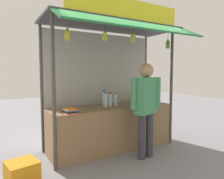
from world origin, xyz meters
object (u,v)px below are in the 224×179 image
Objects in this scene: magazine_stack_center at (150,102)px; plastic_crate at (22,171)px; magazine_stack_mid_right at (70,111)px; banana_bunch_inner_left at (133,38)px; banana_bunch_leftmost at (67,35)px; water_bottle_back_left at (116,99)px; water_bottle_rear_center at (104,98)px; banana_bunch_rightmost at (105,36)px; vendor_person at (146,102)px; water_bottle_left at (110,100)px; water_bottle_front_right at (106,100)px; water_bottle_far_left at (143,96)px; banana_bunch_inner_right at (168,45)px.

magazine_stack_center is 2.89m from plastic_crate.
banana_bunch_inner_left reaches higher than magazine_stack_mid_right.
water_bottle_back_left is at bearing 23.61° from banana_bunch_leftmost.
banana_bunch_rightmost reaches higher than water_bottle_rear_center.
water_bottle_rear_center is 0.18× the size of vendor_person.
water_bottle_left is at bearing 51.52° from banana_bunch_rightmost.
water_bottle_front_right is at bearing -176.40° from water_bottle_back_left.
water_bottle_back_left is 0.69× the size of plastic_crate.
water_bottle_front_right is (-1.17, -0.25, 0.00)m from water_bottle_far_left.
banana_bunch_leftmost is at bearing -0.98° from plastic_crate.
banana_bunch_rightmost reaches higher than water_bottle_back_left.
water_bottle_rear_center is at bearing -93.60° from vendor_person.
water_bottle_far_left and water_bottle_left have the same top height.
water_bottle_rear_center is 1.13× the size of banana_bunch_rightmost.
plastic_crate is at bearing -165.18° from water_bottle_far_left.
water_bottle_left reaches higher than magazine_stack_mid_right.
plastic_crate is at bearing 179.62° from banana_bunch_inner_left.
magazine_stack_center is at bearing 11.24° from banana_bunch_leftmost.
banana_bunch_inner_left and banana_bunch_leftmost have the same top height.
water_bottle_far_left reaches higher than magazine_stack_center.
water_bottle_rear_center is at bearing 115.92° from water_bottle_back_left.
water_bottle_far_left is 0.89× the size of banana_bunch_inner_right.
water_bottle_far_left is at bearing 91.97° from banana_bunch_inner_right.
water_bottle_front_right is at bearing 60.13° from banana_bunch_rightmost.
banana_bunch_rightmost is at bearing -0.06° from banana_bunch_leftmost.
magazine_stack_center is 0.67× the size of plastic_crate.
banana_bunch_inner_left is at bearing -0.04° from banana_bunch_leftmost.
banana_bunch_inner_left is 0.89m from banana_bunch_inner_right.
water_bottle_far_left is 1.66m from banana_bunch_inner_left.
banana_bunch_inner_right is 1.49m from banana_bunch_rightmost.
water_bottle_left is 0.17× the size of vendor_person.
banana_bunch_inner_right reaches higher than magazine_stack_center.
water_bottle_rear_center is 1.17m from magazine_stack_mid_right.
vendor_person is (0.18, -0.78, 0.03)m from water_bottle_back_left.
water_bottle_front_right is 1.95m from plastic_crate.
water_bottle_front_right reaches higher than water_bottle_left.
water_bottle_back_left is 0.96× the size of water_bottle_left.
water_bottle_rear_center is at bearing 36.34° from banana_bunch_leftmost.
vendor_person reaches higher than magazine_stack_center.
water_bottle_far_left is 1.00× the size of water_bottle_left.
water_bottle_left is at bearing 15.40° from plastic_crate.
banana_bunch_leftmost is at bearing -168.76° from magazine_stack_center.
magazine_stack_center is 0.95m from vendor_person.
water_bottle_front_right is at bearing -167.73° from water_bottle_far_left.
banana_bunch_inner_right is 1.18× the size of banana_bunch_rightmost.
water_bottle_left is (-1.06, -0.26, -0.00)m from water_bottle_far_left.
banana_bunch_inner_right is (1.08, -0.79, 1.13)m from water_bottle_rear_center.
vendor_person reaches higher than plastic_crate.
vendor_person is at bearing -67.31° from water_bottle_left.
vendor_person is (-0.67, -0.66, 0.14)m from magazine_stack_center.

